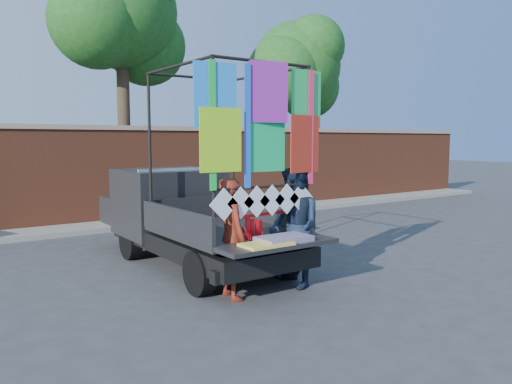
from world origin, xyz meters
TOP-DOWN VIEW (x-y plane):
  - ground at (0.00, 0.00)m, footprint 90.00×90.00m
  - brick_wall at (0.00, 7.00)m, footprint 30.00×0.45m
  - curb at (0.00, 6.30)m, footprint 30.00×1.20m
  - tree_mid at (1.02, 8.12)m, footprint 4.20×3.30m
  - tree_right at (7.52, 8.12)m, footprint 4.20×3.30m
  - pickup_truck at (-0.16, 2.22)m, footprint 2.10×5.29m
  - woman at (-0.62, -0.24)m, footprint 0.46×0.66m
  - man at (0.45, -0.31)m, footprint 0.86×1.02m
  - streamer_bundle at (-0.19, -0.28)m, footprint 1.00×0.19m

SIDE VIEW (x-z plane):
  - ground at x=0.00m, z-range 0.00..0.00m
  - curb at x=0.00m, z-range 0.00..0.12m
  - pickup_truck at x=-0.16m, z-range -0.83..2.50m
  - woman at x=-0.62m, z-range 0.00..1.71m
  - man at x=0.45m, z-range 0.00..1.84m
  - streamer_bundle at x=-0.19m, z-range 0.62..1.31m
  - brick_wall at x=0.00m, z-range 0.02..2.63m
  - tree_right at x=7.52m, z-range 1.44..8.06m
  - tree_mid at x=1.02m, z-range 1.83..9.56m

